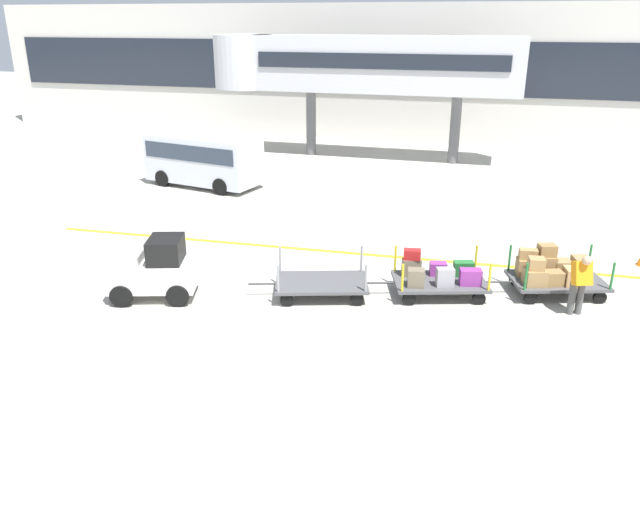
{
  "coord_description": "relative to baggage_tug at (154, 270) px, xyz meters",
  "views": [
    {
      "loc": [
        5.59,
        -10.52,
        6.59
      ],
      "look_at": [
        1.62,
        3.16,
        1.12
      ],
      "focal_mm": 34.8,
      "sensor_mm": 36.0,
      "label": 1
    }
  ],
  "objects": [
    {
      "name": "ground_plane",
      "position": [
        2.35,
        -2.03,
        -0.75
      ],
      "size": [
        120.0,
        120.0,
        0.0
      ],
      "primitive_type": "plane",
      "color": "#B2ADA0"
    },
    {
      "name": "apron_lead_line",
      "position": [
        3.21,
        4.4,
        -0.75
      ],
      "size": [
        17.9,
        0.95,
        0.01
      ],
      "primitive_type": "cube",
      "rotation": [
        0.0,
        0.0,
        0.04
      ],
      "color": "yellow",
      "rests_on": "ground_plane"
    },
    {
      "name": "terminal_building",
      "position": [
        2.35,
        23.95,
        2.96
      ],
      "size": [
        51.48,
        2.51,
        7.41
      ],
      "color": "beige",
      "rests_on": "ground_plane"
    },
    {
      "name": "jet_bridge",
      "position": [
        0.55,
        17.97,
        3.75
      ],
      "size": [
        15.22,
        3.0,
        5.85
      ],
      "color": "silver",
      "rests_on": "ground_plane"
    },
    {
      "name": "baggage_tug",
      "position": [
        0.0,
        0.0,
        0.0
      ],
      "size": [
        2.33,
        1.74,
        1.58
      ],
      "color": "white",
      "rests_on": "ground_plane"
    },
    {
      "name": "baggage_cart_lead",
      "position": [
        3.97,
        1.24,
        -0.41
      ],
      "size": [
        3.08,
        2.02,
        1.1
      ],
      "color": "#4C4C4F",
      "rests_on": "ground_plane"
    },
    {
      "name": "baggage_cart_middle",
      "position": [
        6.81,
        2.14,
        -0.25
      ],
      "size": [
        3.08,
        2.02,
        1.11
      ],
      "color": "#4C4C4F",
      "rests_on": "ground_plane"
    },
    {
      "name": "baggage_cart_tail",
      "position": [
        9.56,
        3.04,
        -0.17
      ],
      "size": [
        3.08,
        2.02,
        1.22
      ],
      "color": "#4C4C4F",
      "rests_on": "ground_plane"
    },
    {
      "name": "baggage_handler",
      "position": [
        10.07,
        1.88,
        0.11
      ],
      "size": [
        0.52,
        0.53,
        1.56
      ],
      "color": "#4C4C4C",
      "rests_on": "ground_plane"
    },
    {
      "name": "shuttle_van",
      "position": [
        -3.82,
        10.56,
        0.48
      ],
      "size": [
        5.09,
        2.83,
        2.1
      ],
      "color": "silver",
      "rests_on": "ground_plane"
    }
  ]
}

